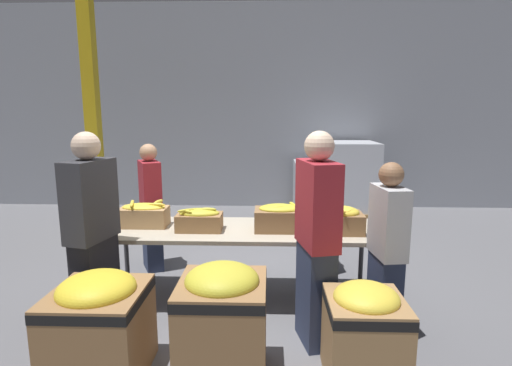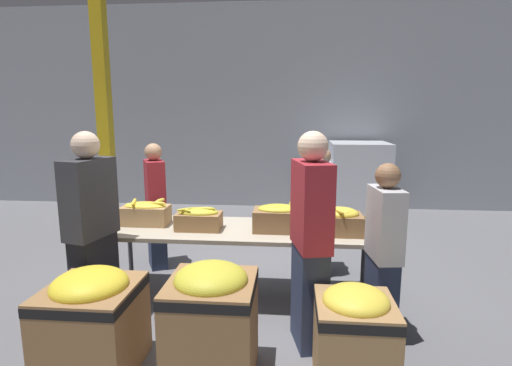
{
  "view_description": "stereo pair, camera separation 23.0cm",
  "coord_description": "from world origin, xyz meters",
  "px_view_note": "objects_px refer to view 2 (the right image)",
  "views": [
    {
      "loc": [
        0.3,
        -3.89,
        1.92
      ],
      "look_at": [
        0.16,
        0.14,
        1.2
      ],
      "focal_mm": 28.0,
      "sensor_mm": 36.0,
      "label": 1
    },
    {
      "loc": [
        0.53,
        -3.88,
        1.92
      ],
      "look_at": [
        0.16,
        0.14,
        1.2
      ],
      "focal_mm": 28.0,
      "sensor_mm": 36.0,
      "label": 2
    }
  ],
  "objects_px": {
    "volunteer_0": "(311,242)",
    "donation_bin_1": "(212,318)",
    "donation_bin_0": "(92,318)",
    "support_pillar": "(104,107)",
    "volunteer_4": "(321,212)",
    "sorting_table": "(239,232)",
    "banana_box_1": "(199,218)",
    "volunteer_1": "(383,254)",
    "banana_box_3": "(340,220)",
    "volunteer_3": "(156,207)",
    "banana_box_0": "(146,213)",
    "banana_box_2": "(278,217)",
    "donation_bin_2": "(354,334)",
    "pallet_stack_0": "(329,190)",
    "pallet_stack_1": "(358,180)",
    "volunteer_2": "(92,232)"
  },
  "relations": [
    {
      "from": "banana_box_2",
      "to": "donation_bin_0",
      "type": "xyz_separation_m",
      "value": [
        -1.33,
        -1.23,
        -0.47
      ]
    },
    {
      "from": "sorting_table",
      "to": "banana_box_0",
      "type": "height_order",
      "value": "banana_box_0"
    },
    {
      "from": "banana_box_3",
      "to": "pallet_stack_0",
      "type": "distance_m",
      "value": 3.63
    },
    {
      "from": "donation_bin_0",
      "to": "donation_bin_2",
      "type": "bearing_deg",
      "value": 0.0
    },
    {
      "from": "volunteer_2",
      "to": "volunteer_3",
      "type": "relative_size",
      "value": 1.14
    },
    {
      "from": "banana_box_2",
      "to": "sorting_table",
      "type": "bearing_deg",
      "value": 173.41
    },
    {
      "from": "volunteer_1",
      "to": "volunteer_3",
      "type": "xyz_separation_m",
      "value": [
        -2.43,
        1.41,
        0.02
      ]
    },
    {
      "from": "volunteer_1",
      "to": "volunteer_4",
      "type": "height_order",
      "value": "volunteer_4"
    },
    {
      "from": "sorting_table",
      "to": "volunteer_3",
      "type": "bearing_deg",
      "value": 145.78
    },
    {
      "from": "banana_box_1",
      "to": "volunteer_4",
      "type": "height_order",
      "value": "volunteer_4"
    },
    {
      "from": "donation_bin_1",
      "to": "pallet_stack_0",
      "type": "distance_m",
      "value": 4.94
    },
    {
      "from": "banana_box_3",
      "to": "volunteer_3",
      "type": "bearing_deg",
      "value": 157.71
    },
    {
      "from": "banana_box_1",
      "to": "banana_box_2",
      "type": "xyz_separation_m",
      "value": [
        0.8,
        0.03,
        0.02
      ]
    },
    {
      "from": "banana_box_3",
      "to": "donation_bin_1",
      "type": "distance_m",
      "value": 1.62
    },
    {
      "from": "sorting_table",
      "to": "banana_box_1",
      "type": "xyz_separation_m",
      "value": [
        -0.4,
        -0.08,
        0.16
      ]
    },
    {
      "from": "banana_box_1",
      "to": "volunteer_0",
      "type": "distance_m",
      "value": 1.28
    },
    {
      "from": "banana_box_3",
      "to": "banana_box_0",
      "type": "bearing_deg",
      "value": 175.74
    },
    {
      "from": "banana_box_1",
      "to": "volunteer_3",
      "type": "xyz_separation_m",
      "value": [
        -0.74,
        0.86,
        -0.1
      ]
    },
    {
      "from": "volunteer_4",
      "to": "donation_bin_1",
      "type": "bearing_deg",
      "value": -27.85
    },
    {
      "from": "banana_box_0",
      "to": "banana_box_2",
      "type": "xyz_separation_m",
      "value": [
        1.39,
        -0.09,
        0.01
      ]
    },
    {
      "from": "banana_box_3",
      "to": "volunteer_3",
      "type": "xyz_separation_m",
      "value": [
        -2.14,
        0.88,
        -0.12
      ]
    },
    {
      "from": "sorting_table",
      "to": "banana_box_0",
      "type": "relative_size",
      "value": 5.72
    },
    {
      "from": "banana_box_0",
      "to": "donation_bin_1",
      "type": "bearing_deg",
      "value": -53.95
    },
    {
      "from": "banana_box_0",
      "to": "sorting_table",
      "type": "bearing_deg",
      "value": -2.8
    },
    {
      "from": "donation_bin_0",
      "to": "support_pillar",
      "type": "xyz_separation_m",
      "value": [
        -1.52,
        3.55,
        1.58
      ]
    },
    {
      "from": "volunteer_1",
      "to": "volunteer_4",
      "type": "relative_size",
      "value": 1.0
    },
    {
      "from": "volunteer_1",
      "to": "support_pillar",
      "type": "distance_m",
      "value": 4.91
    },
    {
      "from": "support_pillar",
      "to": "pallet_stack_0",
      "type": "distance_m",
      "value": 4.15
    },
    {
      "from": "banana_box_1",
      "to": "volunteer_0",
      "type": "bearing_deg",
      "value": -32.66
    },
    {
      "from": "sorting_table",
      "to": "volunteer_1",
      "type": "bearing_deg",
      "value": -26.28
    },
    {
      "from": "sorting_table",
      "to": "support_pillar",
      "type": "bearing_deg",
      "value": 137.04
    },
    {
      "from": "volunteer_0",
      "to": "donation_bin_1",
      "type": "bearing_deg",
      "value": 112.44
    },
    {
      "from": "banana_box_2",
      "to": "volunteer_3",
      "type": "relative_size",
      "value": 0.32
    },
    {
      "from": "sorting_table",
      "to": "banana_box_3",
      "type": "distance_m",
      "value": 1.02
    },
    {
      "from": "volunteer_3",
      "to": "support_pillar",
      "type": "height_order",
      "value": "support_pillar"
    },
    {
      "from": "support_pillar",
      "to": "pallet_stack_1",
      "type": "xyz_separation_m",
      "value": [
        4.19,
        1.24,
        -1.32
      ]
    },
    {
      "from": "volunteer_0",
      "to": "donation_bin_2",
      "type": "xyz_separation_m",
      "value": [
        0.29,
        -0.5,
        -0.49
      ]
    },
    {
      "from": "banana_box_0",
      "to": "donation_bin_2",
      "type": "height_order",
      "value": "banana_box_0"
    },
    {
      "from": "sorting_table",
      "to": "volunteer_1",
      "type": "height_order",
      "value": "volunteer_1"
    },
    {
      "from": "volunteer_0",
      "to": "donation_bin_1",
      "type": "xyz_separation_m",
      "value": [
        -0.72,
        -0.5,
        -0.42
      ]
    },
    {
      "from": "sorting_table",
      "to": "donation_bin_2",
      "type": "relative_size",
      "value": 3.76
    },
    {
      "from": "pallet_stack_0",
      "to": "pallet_stack_1",
      "type": "distance_m",
      "value": 0.56
    },
    {
      "from": "banana_box_0",
      "to": "volunteer_0",
      "type": "height_order",
      "value": "volunteer_0"
    },
    {
      "from": "banana_box_0",
      "to": "pallet_stack_0",
      "type": "height_order",
      "value": "banana_box_0"
    },
    {
      "from": "volunteer_3",
      "to": "donation_bin_0",
      "type": "xyz_separation_m",
      "value": [
        0.21,
        -2.05,
        -0.35
      ]
    },
    {
      "from": "banana_box_2",
      "to": "banana_box_1",
      "type": "bearing_deg",
      "value": -177.67
    },
    {
      "from": "banana_box_1",
      "to": "volunteer_1",
      "type": "height_order",
      "value": "volunteer_1"
    },
    {
      "from": "banana_box_0",
      "to": "donation_bin_0",
      "type": "xyz_separation_m",
      "value": [
        0.06,
        -1.32,
        -0.46
      ]
    },
    {
      "from": "banana_box_2",
      "to": "volunteer_2",
      "type": "relative_size",
      "value": 0.28
    },
    {
      "from": "volunteer_4",
      "to": "donation_bin_1",
      "type": "xyz_separation_m",
      "value": [
        -0.9,
        -2.02,
        -0.3
      ]
    }
  ]
}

